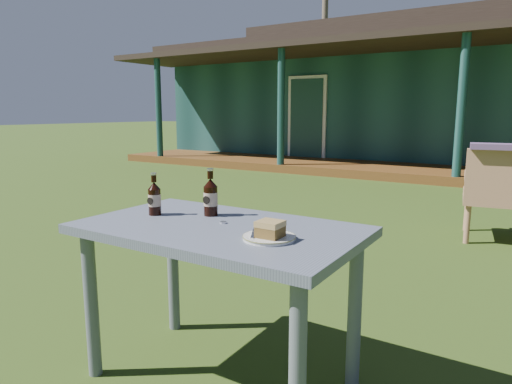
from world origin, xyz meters
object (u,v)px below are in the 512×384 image
Objects in this scene: plate at (269,237)px; cola_bottle_near at (211,197)px; armchair_left at (503,190)px; cola_bottle_far at (154,198)px; cafe_table at (219,248)px; cake_slice at (270,229)px.

cola_bottle_near reaches higher than plate.
plate is 3.29m from armchair_left.
cafe_table is at bearing -0.98° from cola_bottle_far.
cola_bottle_far reaches higher than cafe_table.
cafe_table is 1.37× the size of armchair_left.
cola_bottle_far reaches higher than plate.
cake_slice is at bearing -48.10° from plate.
cola_bottle_far is (-0.67, 0.08, 0.07)m from plate.
armchair_left is at bearing 71.48° from cola_bottle_near.
cafe_table is 3.28m from armchair_left.
cola_bottle_near is at bearing 137.17° from cafe_table.
cola_bottle_near is at bearing -108.52° from armchair_left.
cola_bottle_near is (-0.44, 0.20, 0.08)m from plate.
plate is 0.49m from cola_bottle_near.
cake_slice is 3.30m from armchair_left.
cafe_table is at bearing -42.83° from cola_bottle_near.
cola_bottle_far is at bearing -111.54° from armchair_left.
cake_slice is at bearing -15.22° from cafe_table.
cake_slice is 0.50m from cola_bottle_near.
cake_slice is (0.01, -0.01, 0.04)m from plate.
plate is at bearing -13.52° from cafe_table.
armchair_left reaches higher than cafe_table.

